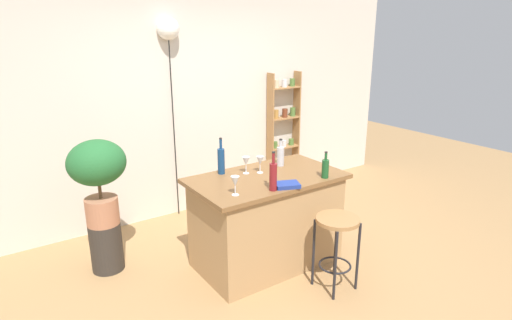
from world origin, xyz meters
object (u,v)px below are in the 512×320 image
Objects in this scene: cookbook at (287,185)px; pendant_globe_light at (168,31)px; bottle_vinegar at (280,156)px; wine_glass_right at (235,182)px; bar_stool at (337,235)px; wine_glass_center at (260,161)px; potted_plant at (98,172)px; bottle_wine_red at (325,168)px; plant_stool at (106,246)px; bottle_sauce_amber at (221,160)px; wine_glass_left at (246,162)px; spice_shelf at (284,129)px; bottle_soda_blue at (273,176)px.

cookbook is 2.27m from pendant_globe_light.
bottle_vinegar reaches higher than wine_glass_right.
wine_glass_center reaches higher than bar_stool.
potted_plant is 4.91× the size of wine_glass_right.
bottle_wine_red is 1.53× the size of wine_glass_right.
bottle_vinegar is (1.63, -0.57, 0.76)m from plant_stool.
wine_glass_center is (-0.30, -0.07, 0.01)m from bottle_vinegar.
bottle_sauce_amber is at bearing 71.77° from wine_glass_right.
wine_glass_left is (1.22, -0.57, 0.78)m from plant_stool.
spice_shelf is 10.11× the size of wine_glass_left.
bottle_sauce_amber is at bearing 119.49° from bar_stool.
plant_stool is 1.37× the size of bottle_sauce_amber.
pendant_globe_light is (-0.49, 2.23, 1.68)m from bar_stool.
spice_shelf is 10.11× the size of wine_glass_center.
bottle_sauce_amber reaches higher than bottle_wine_red.
spice_shelf is 2.87m from plant_stool.
wine_glass_left reaches higher than plant_stool.
bar_stool is 0.76m from bottle_soda_blue.
bottle_soda_blue is (-0.58, 0.02, 0.04)m from bottle_wine_red.
wine_glass_right is at bearing -169.08° from cookbook.
cookbook is at bearing -64.75° from bottle_sauce_amber.
wine_glass_center is (-0.42, 0.45, 0.02)m from bottle_wine_red.
wine_glass_center is at bearing 132.62° from bottle_wine_red.
spice_shelf is 7.89× the size of cookbook.
potted_plant is at bearing -144.25° from pendant_globe_light.
wine_glass_right is (-0.37, -0.41, 0.00)m from wine_glass_left.
bottle_wine_red is 0.72× the size of bottle_sauce_amber.
bottle_wine_red is at bearing -77.12° from bottle_vinegar.
bottle_sauce_amber is 2.13× the size of wine_glass_center.
spice_shelf reaches higher than potted_plant.
bottle_vinegar is at bearing -19.12° from plant_stool.
bottle_sauce_amber is at bearing 103.21° from bottle_soda_blue.
wine_glass_left is at bearing 123.27° from cookbook.
bottle_wine_red is at bearing -47.38° from wine_glass_center.
bottle_wine_red is 0.91× the size of bottle_vinegar.
wine_glass_center is (0.17, 0.44, -0.01)m from bottle_soda_blue.
bottle_wine_red is 1.19× the size of cookbook.
spice_shelf is 1.70m from bottle_vinegar.
bottle_sauce_amber is at bearing 168.97° from bottle_vinegar.
bottle_wine_red is 0.97m from bottle_sauce_amber.
pendant_globe_light is (-0.24, 1.42, 1.18)m from wine_glass_center.
cookbook is at bearing -39.24° from plant_stool.
bottle_vinegar is 1.88m from pendant_globe_light.
plant_stool is 2.91× the size of wine_glass_center.
bottle_wine_red is at bearing -1.53° from bottle_soda_blue.
bottle_soda_blue is 2.19m from pendant_globe_light.
pendant_globe_light is (-0.07, 1.86, 1.16)m from bottle_soda_blue.
plant_stool is 0.75m from potted_plant.
wine_glass_right is at bearing 173.43° from bottle_wine_red.
bar_stool is 3.21× the size of cookbook.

